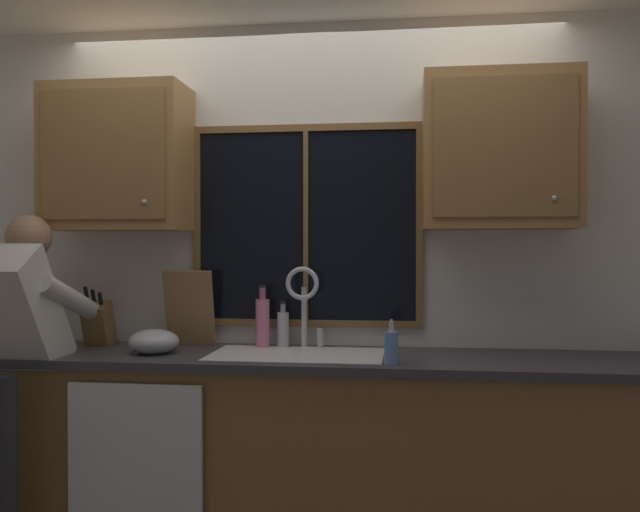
{
  "coord_description": "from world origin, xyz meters",
  "views": [
    {
      "loc": [
        0.49,
        -3.35,
        1.42
      ],
      "look_at": [
        0.09,
        -0.3,
        1.38
      ],
      "focal_mm": 37.54,
      "sensor_mm": 36.0,
      "label": 1
    }
  ],
  "objects_px": {
    "knife_block": "(99,324)",
    "bottle_green_glass": "(263,321)",
    "soap_dispenser": "(391,347)",
    "bottle_tall_clear": "(283,328)",
    "mixing_bowl": "(154,342)",
    "person_standing": "(2,350)",
    "cutting_board": "(189,308)"
  },
  "relations": [
    {
      "from": "knife_block",
      "to": "bottle_green_glass",
      "type": "xyz_separation_m",
      "value": [
        0.83,
        0.06,
        0.02
      ]
    },
    {
      "from": "soap_dispenser",
      "to": "bottle_tall_clear",
      "type": "distance_m",
      "value": 0.7
    },
    {
      "from": "mixing_bowl",
      "to": "soap_dispenser",
      "type": "relative_size",
      "value": 1.22
    },
    {
      "from": "person_standing",
      "to": "cutting_board",
      "type": "relative_size",
      "value": 4.07
    },
    {
      "from": "person_standing",
      "to": "knife_block",
      "type": "relative_size",
      "value": 4.88
    },
    {
      "from": "bottle_green_glass",
      "to": "bottle_tall_clear",
      "type": "xyz_separation_m",
      "value": [
        0.1,
        0.03,
        -0.03
      ]
    },
    {
      "from": "bottle_green_glass",
      "to": "knife_block",
      "type": "bearing_deg",
      "value": -176.16
    },
    {
      "from": "cutting_board",
      "to": "bottle_green_glass",
      "type": "bearing_deg",
      "value": -2.74
    },
    {
      "from": "mixing_bowl",
      "to": "bottle_green_glass",
      "type": "bearing_deg",
      "value": 27.61
    },
    {
      "from": "mixing_bowl",
      "to": "bottle_green_glass",
      "type": "distance_m",
      "value": 0.53
    },
    {
      "from": "soap_dispenser",
      "to": "bottle_green_glass",
      "type": "xyz_separation_m",
      "value": [
        -0.65,
        0.41,
        0.05
      ]
    },
    {
      "from": "soap_dispenser",
      "to": "bottle_green_glass",
      "type": "relative_size",
      "value": 0.62
    },
    {
      "from": "soap_dispenser",
      "to": "bottle_tall_clear",
      "type": "height_order",
      "value": "bottle_tall_clear"
    },
    {
      "from": "soap_dispenser",
      "to": "person_standing",
      "type": "bearing_deg",
      "value": -176.49
    },
    {
      "from": "cutting_board",
      "to": "bottle_green_glass",
      "type": "distance_m",
      "value": 0.39
    },
    {
      "from": "cutting_board",
      "to": "soap_dispenser",
      "type": "height_order",
      "value": "cutting_board"
    },
    {
      "from": "knife_block",
      "to": "bottle_tall_clear",
      "type": "height_order",
      "value": "knife_block"
    },
    {
      "from": "cutting_board",
      "to": "bottle_tall_clear",
      "type": "xyz_separation_m",
      "value": [
        0.48,
        0.01,
        -0.1
      ]
    },
    {
      "from": "knife_block",
      "to": "bottle_tall_clear",
      "type": "relative_size",
      "value": 1.41
    },
    {
      "from": "bottle_green_glass",
      "to": "bottle_tall_clear",
      "type": "relative_size",
      "value": 1.36
    },
    {
      "from": "knife_block",
      "to": "cutting_board",
      "type": "xyz_separation_m",
      "value": [
        0.45,
        0.07,
        0.08
      ]
    },
    {
      "from": "bottle_tall_clear",
      "to": "bottle_green_glass",
      "type": "bearing_deg",
      "value": -165.5
    },
    {
      "from": "knife_block",
      "to": "bottle_green_glass",
      "type": "relative_size",
      "value": 1.04
    },
    {
      "from": "bottle_tall_clear",
      "to": "person_standing",
      "type": "bearing_deg",
      "value": -155.16
    },
    {
      "from": "cutting_board",
      "to": "bottle_tall_clear",
      "type": "bearing_deg",
      "value": 0.87
    },
    {
      "from": "soap_dispenser",
      "to": "bottle_tall_clear",
      "type": "xyz_separation_m",
      "value": [
        -0.55,
        0.43,
        0.02
      ]
    },
    {
      "from": "person_standing",
      "to": "mixing_bowl",
      "type": "bearing_deg",
      "value": 24.22
    },
    {
      "from": "knife_block",
      "to": "person_standing",
      "type": "bearing_deg",
      "value": -116.73
    },
    {
      "from": "person_standing",
      "to": "bottle_green_glass",
      "type": "bearing_deg",
      "value": 25.74
    },
    {
      "from": "person_standing",
      "to": "knife_block",
      "type": "height_order",
      "value": "person_standing"
    },
    {
      "from": "cutting_board",
      "to": "soap_dispenser",
      "type": "distance_m",
      "value": 1.12
    },
    {
      "from": "person_standing",
      "to": "bottle_green_glass",
      "type": "height_order",
      "value": "person_standing"
    }
  ]
}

